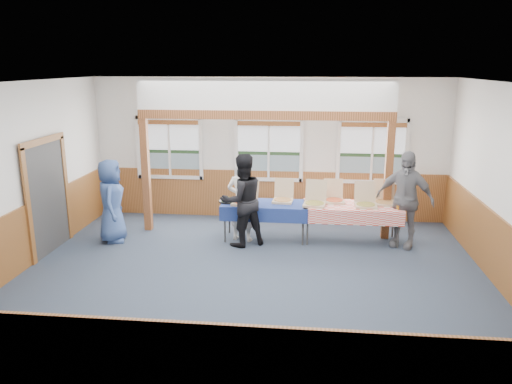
{
  "coord_description": "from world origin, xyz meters",
  "views": [
    {
      "loc": [
        0.9,
        -7.66,
        3.48
      ],
      "look_at": [
        -0.03,
        1.0,
        1.24
      ],
      "focal_mm": 35.0,
      "sensor_mm": 36.0,
      "label": 1
    }
  ],
  "objects_px": {
    "person_grey": "(405,199)",
    "table_left": "(265,206)",
    "woman_white": "(242,201)",
    "man_blue": "(111,201)",
    "table_right": "(352,207)",
    "woman_black": "(242,200)"
  },
  "relations": [
    {
      "from": "table_right",
      "to": "table_left",
      "type": "bearing_deg",
      "value": -161.75
    },
    {
      "from": "table_right",
      "to": "man_blue",
      "type": "bearing_deg",
      "value": -157.78
    },
    {
      "from": "man_blue",
      "to": "table_right",
      "type": "bearing_deg",
      "value": -97.6
    },
    {
      "from": "table_left",
      "to": "woman_white",
      "type": "bearing_deg",
      "value": -148.56
    },
    {
      "from": "table_right",
      "to": "woman_black",
      "type": "xyz_separation_m",
      "value": [
        -2.15,
        -0.46,
        0.21
      ]
    },
    {
      "from": "table_right",
      "to": "man_blue",
      "type": "relative_size",
      "value": 1.25
    },
    {
      "from": "woman_white",
      "to": "table_right",
      "type": "bearing_deg",
      "value": -163.41
    },
    {
      "from": "table_right",
      "to": "person_grey",
      "type": "xyz_separation_m",
      "value": [
        0.97,
        -0.18,
        0.25
      ]
    },
    {
      "from": "man_blue",
      "to": "person_grey",
      "type": "bearing_deg",
      "value": -100.39
    },
    {
      "from": "woman_white",
      "to": "woman_black",
      "type": "bearing_deg",
      "value": 111.02
    },
    {
      "from": "table_right",
      "to": "woman_white",
      "type": "height_order",
      "value": "woman_white"
    },
    {
      "from": "table_right",
      "to": "woman_black",
      "type": "bearing_deg",
      "value": -151.72
    },
    {
      "from": "woman_black",
      "to": "person_grey",
      "type": "height_order",
      "value": "person_grey"
    },
    {
      "from": "man_blue",
      "to": "person_grey",
      "type": "xyz_separation_m",
      "value": [
        5.75,
        0.32,
        0.11
      ]
    },
    {
      "from": "table_left",
      "to": "man_blue",
      "type": "height_order",
      "value": "man_blue"
    },
    {
      "from": "table_right",
      "to": "woman_white",
      "type": "distance_m",
      "value": 2.21
    },
    {
      "from": "table_right",
      "to": "person_grey",
      "type": "bearing_deg",
      "value": 5.76
    },
    {
      "from": "woman_black",
      "to": "table_left",
      "type": "bearing_deg",
      "value": -167.69
    },
    {
      "from": "woman_white",
      "to": "person_grey",
      "type": "height_order",
      "value": "person_grey"
    },
    {
      "from": "woman_white",
      "to": "man_blue",
      "type": "bearing_deg",
      "value": 18.7
    },
    {
      "from": "table_left",
      "to": "woman_black",
      "type": "relative_size",
      "value": 1.03
    },
    {
      "from": "person_grey",
      "to": "table_left",
      "type": "bearing_deg",
      "value": -156.42
    }
  ]
}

